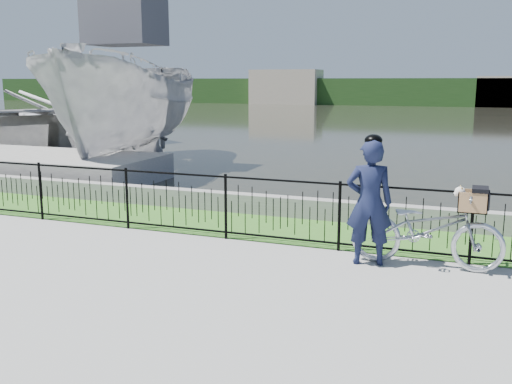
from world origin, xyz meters
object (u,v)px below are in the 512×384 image
at_px(bicycle_rig, 427,228).
at_px(boat_far, 19,119).
at_px(boat_near, 128,106).
at_px(cyclist, 369,201).

bearing_deg(bicycle_rig, boat_far, 149.23).
bearing_deg(boat_near, bicycle_rig, -36.08).
bearing_deg(cyclist, boat_far, 147.53).
distance_m(bicycle_rig, cyclist, 0.93).
relative_size(bicycle_rig, boat_far, 0.16).
bearing_deg(cyclist, boat_near, 140.81).
xyz_separation_m(bicycle_rig, boat_far, (-16.94, 10.09, 0.60)).
xyz_separation_m(bicycle_rig, cyclist, (-0.83, -0.16, 0.38)).
xyz_separation_m(cyclist, boat_far, (-16.11, 10.25, 0.22)).
distance_m(cyclist, boat_far, 19.09).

